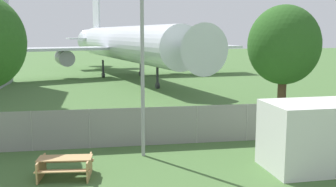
# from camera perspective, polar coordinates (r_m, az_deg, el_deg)

# --- Properties ---
(perimeter_fence) EXTENTS (56.07, 0.07, 1.84)m
(perimeter_fence) POSITION_cam_1_polar(r_m,az_deg,el_deg) (18.61, -3.47, -4.81)
(perimeter_fence) COLOR gray
(perimeter_fence) RESTS_ON ground
(airplane) EXTENTS (31.36, 39.16, 12.00)m
(airplane) POSITION_cam_1_polar(r_m,az_deg,el_deg) (47.06, -6.33, 7.20)
(airplane) COLOR silver
(airplane) RESTS_ON ground
(portable_cabin) EXTENTS (3.90, 2.61, 2.64)m
(portable_cabin) POSITION_cam_1_polar(r_m,az_deg,el_deg) (16.44, 20.55, -5.77)
(portable_cabin) COLOR silver
(portable_cabin) RESTS_ON ground
(picnic_bench_near_cabin) EXTENTS (2.07, 1.57, 0.76)m
(picnic_bench_near_cabin) POSITION_cam_1_polar(r_m,az_deg,el_deg) (15.20, -14.69, -9.97)
(picnic_bench_near_cabin) COLOR tan
(picnic_bench_near_cabin) RESTS_ON ground
(tree_left_of_cabin) EXTENTS (4.04, 4.04, 6.85)m
(tree_left_of_cabin) POSITION_cam_1_polar(r_m,az_deg,el_deg) (23.07, 16.47, 6.72)
(tree_left_of_cabin) COLOR #4C3823
(tree_left_of_cabin) RESTS_ON ground
(light_mast) EXTENTS (0.44, 0.44, 9.27)m
(light_mast) POSITION_cam_1_polar(r_m,az_deg,el_deg) (16.55, -3.78, 9.62)
(light_mast) COLOR #99999E
(light_mast) RESTS_ON ground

